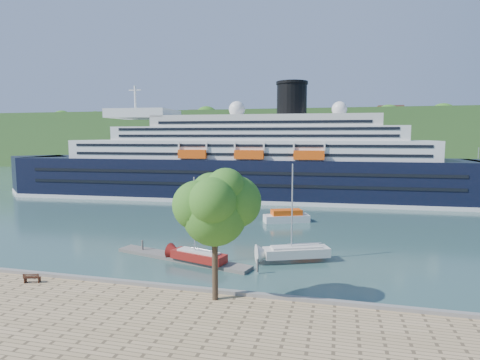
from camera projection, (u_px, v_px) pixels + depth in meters
ground at (135, 295)px, 34.57m from camera, size 400.00×400.00×0.00m
far_hillside at (300, 140)px, 173.18m from camera, size 400.00×50.00×24.00m
quay_coping at (133, 283)px, 34.25m from camera, size 220.00×0.50×0.30m
cruise_ship at (237, 141)px, 87.46m from camera, size 112.58×22.06×25.12m
park_bench at (32, 277)px, 34.69m from camera, size 1.53×0.99×0.91m
promenade_tree at (215, 229)px, 30.56m from camera, size 6.70×6.70×11.09m
floating_pontoon at (181, 258)px, 44.36m from camera, size 16.91×6.35×0.38m
sailboat_red at (198, 223)px, 42.25m from camera, size 7.18×3.77×8.94m
sailboat_white_far at (297, 215)px, 43.23m from camera, size 8.15×5.10×10.23m
tender_launch at (286, 216)px, 63.94m from camera, size 7.62×5.16×2.00m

